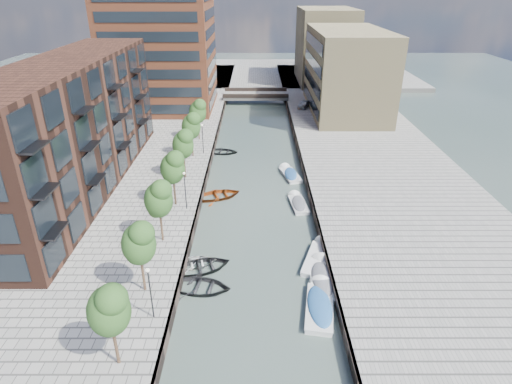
{
  "coord_description": "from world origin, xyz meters",
  "views": [
    {
      "loc": [
        -0.04,
        -15.08,
        22.11
      ],
      "look_at": [
        0.0,
        22.8,
        3.5
      ],
      "focal_mm": 30.0,
      "sensor_mm": 36.0,
      "label": 1
    }
  ],
  "objects_px": {
    "tree_1": "(138,242)",
    "motorboat_4": "(298,203)",
    "tree_5": "(191,125)",
    "tree_3": "(172,167)",
    "car": "(304,104)",
    "sloop_3": "(195,265)",
    "motorboat_1": "(322,277)",
    "motorboat_3": "(290,174)",
    "tree_0": "(108,308)",
    "tree_4": "(183,143)",
    "sloop_2": "(219,197)",
    "sloop_0": "(203,269)",
    "bridge": "(256,95)",
    "sloop_1": "(201,290)",
    "tree_2": "(158,198)",
    "motorboat_0": "(320,304)",
    "sloop_4": "(222,153)",
    "motorboat_2": "(319,257)",
    "tree_6": "(198,111)"
  },
  "relations": [
    {
      "from": "motorboat_0",
      "to": "motorboat_3",
      "type": "xyz_separation_m",
      "value": [
        -0.53,
        24.46,
        -0.03
      ]
    },
    {
      "from": "sloop_0",
      "to": "motorboat_0",
      "type": "bearing_deg",
      "value": -136.27
    },
    {
      "from": "tree_5",
      "to": "sloop_2",
      "type": "bearing_deg",
      "value": -67.8
    },
    {
      "from": "tree_0",
      "to": "sloop_0",
      "type": "bearing_deg",
      "value": 70.16
    },
    {
      "from": "sloop_0",
      "to": "sloop_4",
      "type": "distance_m",
      "value": 27.78
    },
    {
      "from": "tree_6",
      "to": "car",
      "type": "xyz_separation_m",
      "value": [
        17.53,
        17.7,
        -3.63
      ]
    },
    {
      "from": "tree_1",
      "to": "motorboat_2",
      "type": "bearing_deg",
      "value": 21.64
    },
    {
      "from": "tree_1",
      "to": "sloop_1",
      "type": "xyz_separation_m",
      "value": [
        4.05,
        1.17,
        -5.31
      ]
    },
    {
      "from": "bridge",
      "to": "motorboat_2",
      "type": "distance_m",
      "value": 55.69
    },
    {
      "from": "bridge",
      "to": "sloop_4",
      "type": "relative_size",
      "value": 2.86
    },
    {
      "from": "tree_5",
      "to": "sloop_3",
      "type": "relative_size",
      "value": 1.48
    },
    {
      "from": "tree_6",
      "to": "sloop_3",
      "type": "xyz_separation_m",
      "value": [
        3.14,
        -30.49,
        -5.31
      ]
    },
    {
      "from": "motorboat_4",
      "to": "bridge",
      "type": "bearing_deg",
      "value": 95.83
    },
    {
      "from": "bridge",
      "to": "tree_6",
      "type": "height_order",
      "value": "tree_6"
    },
    {
      "from": "tree_0",
      "to": "motorboat_1",
      "type": "bearing_deg",
      "value": 34.17
    },
    {
      "from": "sloop_1",
      "to": "bridge",
      "type": "bearing_deg",
      "value": 4.08
    },
    {
      "from": "tree_4",
      "to": "sloop_4",
      "type": "xyz_separation_m",
      "value": [
        3.65,
        10.64,
        -5.31
      ]
    },
    {
      "from": "tree_4",
      "to": "car",
      "type": "bearing_deg",
      "value": 61.06
    },
    {
      "from": "tree_4",
      "to": "motorboat_0",
      "type": "distance_m",
      "value": 26.03
    },
    {
      "from": "tree_2",
      "to": "sloop_2",
      "type": "xyz_separation_m",
      "value": [
        4.28,
        10.51,
        -5.31
      ]
    },
    {
      "from": "sloop_0",
      "to": "sloop_2",
      "type": "distance_m",
      "value": 13.65
    },
    {
      "from": "sloop_4",
      "to": "tree_0",
      "type": "bearing_deg",
      "value": -177.81
    },
    {
      "from": "tree_4",
      "to": "sloop_0",
      "type": "distance_m",
      "value": 18.37
    },
    {
      "from": "sloop_1",
      "to": "sloop_4",
      "type": "bearing_deg",
      "value": 9.09
    },
    {
      "from": "sloop_3",
      "to": "tree_2",
      "type": "bearing_deg",
      "value": 36.73
    },
    {
      "from": "sloop_0",
      "to": "motorboat_1",
      "type": "relative_size",
      "value": 0.86
    },
    {
      "from": "bridge",
      "to": "sloop_3",
      "type": "distance_m",
      "value": 56.76
    },
    {
      "from": "tree_1",
      "to": "motorboat_4",
      "type": "distance_m",
      "value": 21.11
    },
    {
      "from": "tree_2",
      "to": "sloop_2",
      "type": "bearing_deg",
      "value": 67.84
    },
    {
      "from": "car",
      "to": "tree_1",
      "type": "bearing_deg",
      "value": -83.96
    },
    {
      "from": "sloop_2",
      "to": "motorboat_2",
      "type": "bearing_deg",
      "value": -161.88
    },
    {
      "from": "tree_0",
      "to": "motorboat_3",
      "type": "bearing_deg",
      "value": 67.38
    },
    {
      "from": "tree_0",
      "to": "tree_4",
      "type": "height_order",
      "value": "same"
    },
    {
      "from": "tree_5",
      "to": "tree_3",
      "type": "bearing_deg",
      "value": -90.0
    },
    {
      "from": "tree_6",
      "to": "motorboat_3",
      "type": "xyz_separation_m",
      "value": [
        12.78,
        -11.32,
        -5.11
      ]
    },
    {
      "from": "sloop_2",
      "to": "car",
      "type": "bearing_deg",
      "value": -42.18
    },
    {
      "from": "sloop_1",
      "to": "tree_1",
      "type": "bearing_deg",
      "value": 114.38
    },
    {
      "from": "tree_2",
      "to": "tree_5",
      "type": "height_order",
      "value": "same"
    },
    {
      "from": "tree_0",
      "to": "sloop_3",
      "type": "distance_m",
      "value": 13.06
    },
    {
      "from": "tree_2",
      "to": "motorboat_0",
      "type": "relative_size",
      "value": 1.0
    },
    {
      "from": "tree_3",
      "to": "motorboat_1",
      "type": "xyz_separation_m",
      "value": [
        13.95,
        -11.53,
        -5.08
      ]
    },
    {
      "from": "tree_3",
      "to": "motorboat_4",
      "type": "height_order",
      "value": "tree_3"
    },
    {
      "from": "sloop_0",
      "to": "motorboat_1",
      "type": "distance_m",
      "value": 10.13
    },
    {
      "from": "tree_2",
      "to": "tree_5",
      "type": "relative_size",
      "value": 1.0
    },
    {
      "from": "tree_4",
      "to": "motorboat_0",
      "type": "height_order",
      "value": "tree_4"
    },
    {
      "from": "motorboat_2",
      "to": "motorboat_4",
      "type": "relative_size",
      "value": 1.25
    },
    {
      "from": "sloop_3",
      "to": "motorboat_4",
      "type": "xyz_separation_m",
      "value": [
        9.98,
        11.21,
        0.18
      ]
    },
    {
      "from": "tree_0",
      "to": "motorboat_0",
      "type": "xyz_separation_m",
      "value": [
        13.31,
        6.21,
        -5.08
      ]
    },
    {
      "from": "motorboat_3",
      "to": "motorboat_4",
      "type": "relative_size",
      "value": 1.09
    },
    {
      "from": "tree_3",
      "to": "tree_0",
      "type": "bearing_deg",
      "value": -90.0
    }
  ]
}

